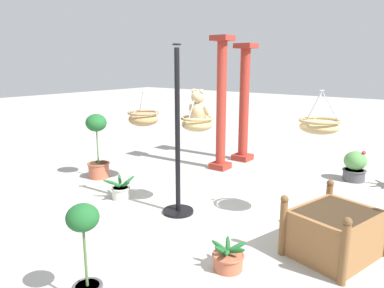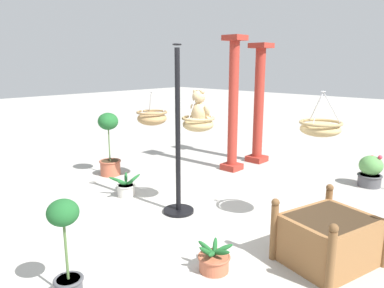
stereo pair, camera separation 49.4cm
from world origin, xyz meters
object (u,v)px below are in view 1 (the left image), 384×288
Objects in this scene: teddy_bear at (198,108)px; hanging_basket_left_high at (143,118)px; wooden_planter_box at (335,231)px; potted_plant_fern_front at (98,147)px; greenhouse_pillar_right at (244,106)px; display_pole_central at (178,164)px; hanging_basket_with_teddy at (197,123)px; potted_plant_conical_shrub at (121,190)px; potted_plant_flowering_red at (85,252)px; potted_plant_small_succulent at (228,258)px; hanging_basket_right_low at (319,126)px; greenhouse_pillar_left at (221,107)px; potted_plant_tall_leafy at (355,166)px.

teddy_bear reaches higher than hanging_basket_left_high.
potted_plant_fern_front is (-4.36, 0.24, 0.31)m from wooden_planter_box.
greenhouse_pillar_right is at bearing 61.12° from potted_plant_fern_front.
display_pole_central is 3.24m from greenhouse_pillar_right.
potted_plant_conical_shrub is at bearing -163.14° from hanging_basket_with_teddy.
greenhouse_pillar_right is 2.62× the size of potted_plant_flowering_red.
potted_plant_conical_shrub reaches higher than potted_plant_small_succulent.
potted_plant_small_succulent is at bearing -62.55° from greenhouse_pillar_right.
hanging_basket_right_low reaches higher than hanging_basket_left_high.
potted_plant_small_succulent is at bearing -42.00° from hanging_basket_with_teddy.
greenhouse_pillar_right is at bearing 106.66° from hanging_basket_with_teddy.
teddy_bear is 0.85× the size of hanging_basket_right_low.
potted_plant_fern_front reaches higher than potted_plant_conical_shrub.
greenhouse_pillar_left is 3.87m from potted_plant_small_succulent.
potted_plant_flowering_red is (1.96, -2.72, -0.66)m from hanging_basket_left_high.
hanging_basket_left_high reaches higher than potted_plant_small_succulent.
teddy_bear reaches higher than potted_plant_small_succulent.
greenhouse_pillar_right reaches higher than teddy_bear.
potted_plant_fern_front is (-0.94, -0.27, -0.59)m from hanging_basket_left_high.
hanging_basket_right_low is (1.51, 0.54, -0.16)m from teddy_bear.
potted_plant_tall_leafy is at bearing 85.65° from potted_plant_small_succulent.
potted_plant_small_succulent is (0.67, 1.25, -0.40)m from potted_plant_flowering_red.
display_pole_central is 4.08× the size of potted_plant_tall_leafy.
teddy_bear is 0.41× the size of wooden_planter_box.
teddy_bear is 0.79× the size of hanging_basket_left_high.
greenhouse_pillar_left is (-0.88, 1.97, -0.23)m from teddy_bear.
hanging_basket_left_high is 3.41m from potted_plant_flowering_red.
display_pole_central reaches higher than hanging_basket_left_high.
hanging_basket_left_high is 0.24× the size of greenhouse_pillar_right.
display_pole_central is 0.94× the size of greenhouse_pillar_right.
hanging_basket_with_teddy reaches higher than wooden_planter_box.
hanging_basket_left_high is at bearing 164.57° from hanging_basket_with_teddy.
hanging_basket_with_teddy is at bearing 16.86° from potted_plant_conical_shrub.
greenhouse_pillar_left reaches higher than potted_plant_flowering_red.
wooden_planter_box reaches higher than potted_plant_small_succulent.
greenhouse_pillar_left is at bearing 124.02° from potted_plant_small_succulent.
potted_plant_flowering_red is at bearing -118.34° from potted_plant_small_succulent.
teddy_bear reaches higher than potted_plant_fern_front.
wooden_planter_box is (2.13, 0.13, -0.44)m from display_pole_central.
greenhouse_pillar_left is 6.50× the size of potted_plant_small_succulent.
greenhouse_pillar_left is 3.69m from wooden_planter_box.
greenhouse_pillar_left reaches higher than potted_plant_small_succulent.
display_pole_central is at bearing -120.96° from hanging_basket_with_teddy.
hanging_basket_right_low reaches higher than potted_plant_fern_front.
hanging_basket_with_teddy is at bearing -66.20° from greenhouse_pillar_left.
hanging_basket_with_teddy is 0.23× the size of greenhouse_pillar_right.
potted_plant_fern_front is at bearing 176.96° from hanging_basket_with_teddy.
hanging_basket_left_high is 1.48× the size of potted_plant_small_succulent.
greenhouse_pillar_left reaches higher than hanging_basket_left_high.
potted_plant_fern_front is (-2.23, 0.38, -0.13)m from display_pole_central.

